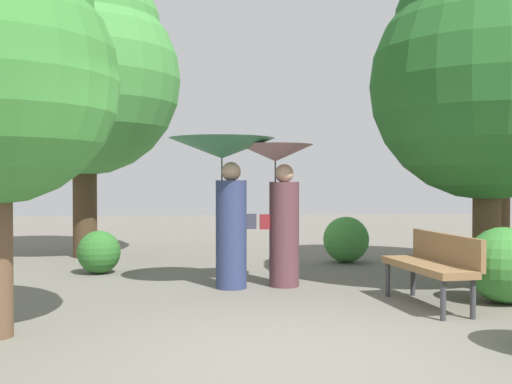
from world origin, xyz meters
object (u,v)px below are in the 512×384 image
at_px(person_left, 225,175).
at_px(tree_near_left, 84,64).
at_px(tree_near_right, 497,52).
at_px(person_right, 280,193).
at_px(park_bench, 433,262).
at_px(tree_mid_right, 488,66).

bearing_deg(person_left, tree_near_left, 34.32).
xyz_separation_m(person_left, tree_near_left, (-2.59, 3.48, 2.09)).
bearing_deg(tree_near_right, person_right, -163.73).
relative_size(park_bench, tree_near_left, 0.28).
bearing_deg(tree_mid_right, tree_near_right, 61.31).
distance_m(person_left, person_right, 0.79).
relative_size(person_left, park_bench, 1.28).
bearing_deg(tree_near_right, person_left, -165.07).
xyz_separation_m(person_right, tree_mid_right, (2.72, -0.35, 1.68)).
distance_m(person_left, tree_near_right, 4.76).
height_order(park_bench, tree_near_left, tree_near_left).
bearing_deg(tree_near_left, person_left, -53.31).
bearing_deg(tree_near_left, tree_near_right, -19.09).
distance_m(tree_near_left, tree_near_right, 7.20).
distance_m(person_right, tree_near_left, 5.28).
distance_m(tree_near_left, tree_mid_right, 7.14).
bearing_deg(tree_near_right, tree_near_left, 160.91).
bearing_deg(tree_mid_right, park_bench, -135.37).
bearing_deg(park_bench, tree_mid_right, 125.47).
bearing_deg(tree_near_left, park_bench, -44.12).
xyz_separation_m(person_left, park_bench, (2.36, -1.33, -1.00)).
distance_m(person_right, tree_near_right, 4.20).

